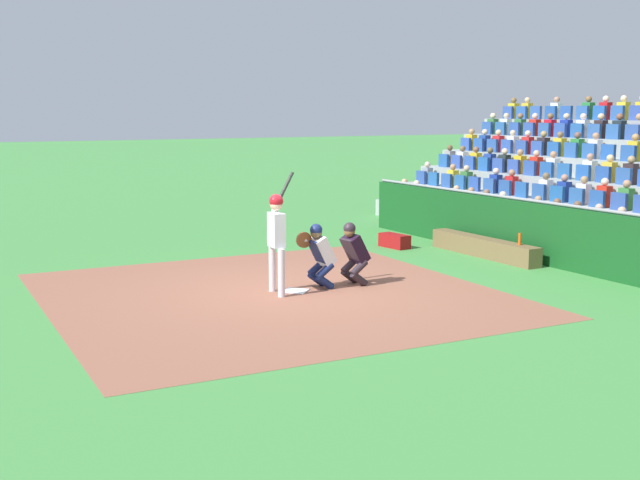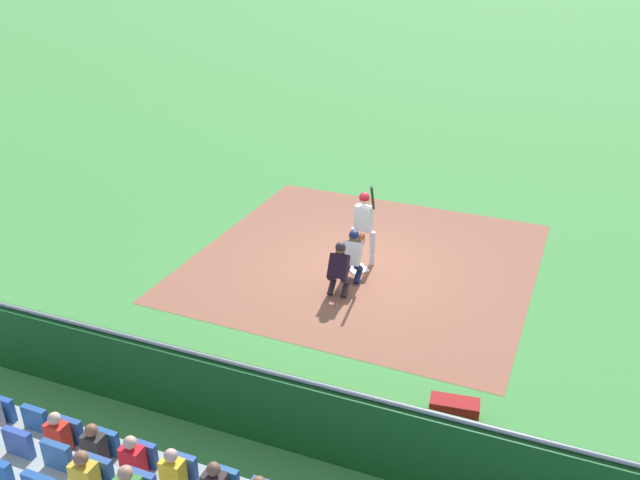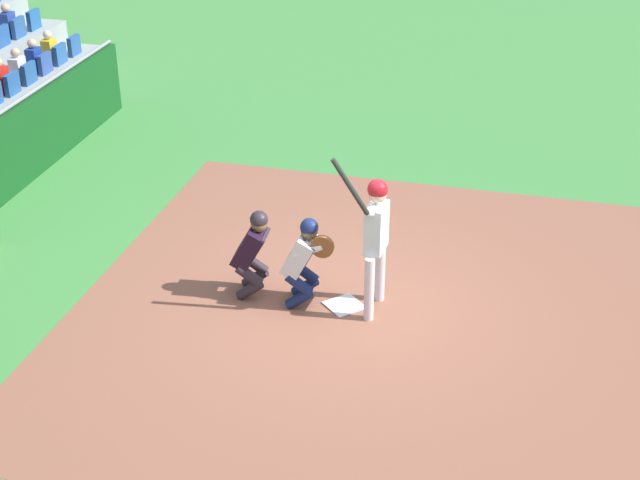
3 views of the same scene
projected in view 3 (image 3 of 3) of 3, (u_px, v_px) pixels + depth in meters
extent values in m
plane|color=#428C41|center=(344.00, 306.00, 12.27)|extent=(160.00, 160.00, 0.00)
cube|color=#915843|center=(382.00, 311.00, 12.16)|extent=(8.33, 8.13, 0.01)
cube|color=white|center=(344.00, 305.00, 12.26)|extent=(0.62, 0.62, 0.02)
cylinder|color=silver|center=(380.00, 271.00, 12.20)|extent=(0.14, 0.14, 0.89)
cylinder|color=silver|center=(369.00, 290.00, 11.78)|extent=(0.14, 0.14, 0.89)
cube|color=silver|center=(376.00, 228.00, 11.63)|extent=(0.44, 0.26, 0.63)
sphere|color=beige|center=(378.00, 194.00, 11.41)|extent=(0.23, 0.23, 0.23)
sphere|color=#B31621|center=(378.00, 189.00, 11.38)|extent=(0.26, 0.26, 0.26)
cylinder|color=silver|center=(374.00, 208.00, 11.45)|extent=(0.46, 0.19, 0.14)
cylinder|color=silver|center=(370.00, 213.00, 11.31)|extent=(0.17, 0.16, 0.13)
cylinder|color=black|center=(350.00, 186.00, 11.12)|extent=(0.13, 0.48, 0.73)
sphere|color=black|center=(367.00, 213.00, 11.27)|extent=(0.06, 0.06, 0.06)
cylinder|color=#16214F|center=(305.00, 286.00, 12.42)|extent=(0.14, 0.38, 0.34)
cylinder|color=#16214F|center=(305.00, 272.00, 12.31)|extent=(0.14, 0.38, 0.33)
cylinder|color=#16214F|center=(299.00, 299.00, 12.14)|extent=(0.14, 0.38, 0.34)
cylinder|color=#16214F|center=(299.00, 284.00, 12.04)|extent=(0.14, 0.38, 0.33)
cube|color=silver|center=(300.00, 255.00, 12.01)|extent=(0.42, 0.47, 0.60)
cube|color=#16214F|center=(309.00, 256.00, 11.99)|extent=(0.38, 0.26, 0.43)
sphere|color=brown|center=(309.00, 231.00, 11.82)|extent=(0.22, 0.22, 0.22)
cube|color=black|center=(309.00, 231.00, 11.82)|extent=(0.20, 0.13, 0.19)
sphere|color=#16214F|center=(309.00, 227.00, 11.79)|extent=(0.24, 0.24, 0.24)
cylinder|color=brown|center=(322.00, 247.00, 11.74)|extent=(0.07, 0.30, 0.30)
cylinder|color=silver|center=(308.00, 251.00, 11.78)|extent=(0.15, 0.40, 0.22)
cylinder|color=#2C222A|center=(255.00, 278.00, 12.62)|extent=(0.16, 0.39, 0.34)
cylinder|color=#2C222A|center=(255.00, 264.00, 12.52)|extent=(0.16, 0.39, 0.33)
cylinder|color=#2C222A|center=(250.00, 290.00, 12.34)|extent=(0.16, 0.39, 0.34)
cylinder|color=#2C222A|center=(249.00, 275.00, 12.24)|extent=(0.16, 0.39, 0.33)
cube|color=black|center=(250.00, 247.00, 12.22)|extent=(0.45, 0.50, 0.60)
cube|color=#2C222A|center=(258.00, 247.00, 12.20)|extent=(0.40, 0.29, 0.43)
sphere|color=brown|center=(259.00, 224.00, 12.03)|extent=(0.22, 0.22, 0.22)
cube|color=black|center=(259.00, 224.00, 12.03)|extent=(0.21, 0.14, 0.19)
sphere|color=#2C222A|center=(259.00, 220.00, 12.00)|extent=(0.24, 0.24, 0.24)
cube|color=#244D94|center=(74.00, 46.00, 20.29)|extent=(0.44, 0.10, 0.42)
cube|color=#255299|center=(60.00, 54.00, 19.73)|extent=(0.44, 0.10, 0.42)
cube|color=gold|center=(50.00, 51.00, 19.75)|extent=(0.32, 0.22, 0.52)
sphere|color=beige|center=(47.00, 35.00, 19.58)|extent=(0.19, 0.19, 0.19)
cube|color=#2D4897|center=(45.00, 64.00, 19.16)|extent=(0.44, 0.10, 0.42)
cube|color=navy|center=(34.00, 60.00, 19.18)|extent=(0.32, 0.22, 0.52)
sphere|color=tan|center=(32.00, 43.00, 19.01)|extent=(0.19, 0.19, 0.19)
cube|color=#235092|center=(29.00, 73.00, 18.59)|extent=(0.44, 0.10, 0.42)
cube|color=silver|center=(18.00, 70.00, 18.61)|extent=(0.32, 0.22, 0.52)
sphere|color=tan|center=(15.00, 53.00, 18.44)|extent=(0.19, 0.19, 0.19)
cube|color=#24539D|center=(12.00, 84.00, 18.02)|extent=(0.44, 0.10, 0.42)
cube|color=red|center=(1.00, 81.00, 18.04)|extent=(0.32, 0.22, 0.52)
cube|color=#225394|center=(34.00, 20.00, 20.23)|extent=(0.44, 0.10, 0.42)
cube|color=#274D92|center=(18.00, 28.00, 19.66)|extent=(0.44, 0.10, 0.42)
cube|color=navy|center=(8.00, 25.00, 19.68)|extent=(0.32, 0.22, 0.52)
sphere|color=tan|center=(5.00, 8.00, 19.51)|extent=(0.19, 0.19, 0.19)
cube|color=#214B91|center=(2.00, 36.00, 19.09)|extent=(0.44, 0.10, 0.42)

